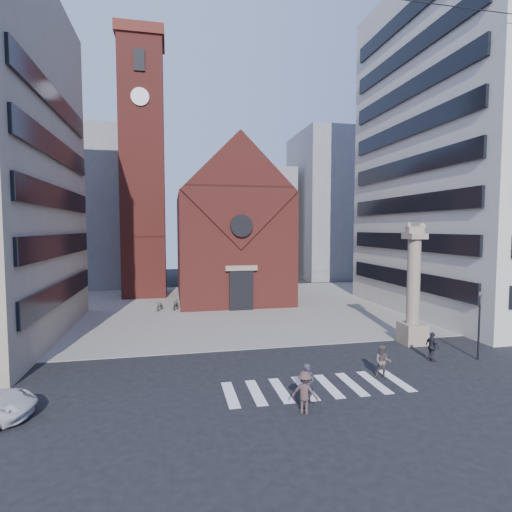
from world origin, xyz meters
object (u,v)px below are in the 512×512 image
Objects in this scene: traffic_light at (479,324)px; lion_column at (413,296)px; scooter_0 at (160,306)px; pedestrian_1 at (383,362)px; pedestrian_2 at (432,347)px; pedestrian_0 at (308,384)px.

lion_column is at bearing 116.46° from traffic_light.
traffic_light is at bearing -27.07° from scooter_0.
lion_column is 5.04× the size of scooter_0.
traffic_light is 2.34× the size of pedestrian_1.
pedestrian_1 is at bearing -134.46° from lion_column.
lion_column is 2.02× the size of traffic_light.
pedestrian_2 is at bearing -105.54° from lion_column.
traffic_light is at bearing -102.48° from pedestrian_2.
pedestrian_0 is 5.57m from pedestrian_1.
pedestrian_2 is (-3.00, 0.37, -1.37)m from traffic_light.
pedestrian_0 reaches higher than pedestrian_2.
pedestrian_0 is at bearing 108.00° from pedestrian_2.
lion_column reaches higher than pedestrian_1.
traffic_light is 27.89m from scooter_0.
traffic_light is at bearing -63.54° from lion_column.
scooter_0 is at bearing 36.44° from pedestrian_2.
pedestrian_1 reaches higher than pedestrian_2.
traffic_light reaches higher than pedestrian_1.
lion_column is 4.62m from traffic_light.
pedestrian_0 is 1.11× the size of scooter_0.
pedestrian_0 is 1.05× the size of pedestrian_2.
pedestrian_0 is at bearing -129.44° from pedestrian_1.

